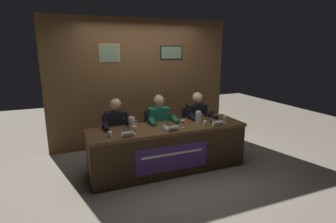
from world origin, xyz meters
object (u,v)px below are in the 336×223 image
object	(u,v)px
nameplate_left	(128,134)
water_pitcher_right_side	(198,117)
panelist_right	(198,119)
microphone_right	(211,118)
nameplate_right	(218,123)
juice_glass_center	(183,122)
microphone_center	(169,122)
water_cup_left	(110,135)
chair_right	(193,130)
chair_left	(116,141)
water_cup_center	(164,128)
document_stack_center	(171,127)
chair_center	(157,135)
nameplate_center	(173,129)
conference_table	(170,143)
panelist_center	(160,124)
panelist_left	(117,129)
juice_glass_left	(135,129)
water_pitcher_left_side	(132,123)
water_cup_right	(204,123)
juice_glass_right	(224,118)
microphone_left	(125,127)

from	to	relation	value
nameplate_left	water_pitcher_right_side	world-z (taller)	water_pitcher_right_side
panelist_right	microphone_right	bearing A→B (deg)	-86.25
nameplate_right	juice_glass_center	bearing A→B (deg)	167.88
nameplate_left	microphone_center	bearing A→B (deg)	20.18
water_cup_left	panelist_right	bearing A→B (deg)	17.28
chair_right	chair_left	bearing A→B (deg)	180.00
water_pitcher_right_side	water_cup_left	bearing A→B (deg)	-171.95
water_cup_center	document_stack_center	distance (m)	0.19
water_pitcher_right_side	chair_center	bearing A→B (deg)	138.42
chair_center	panelist_right	world-z (taller)	panelist_right
nameplate_center	panelist_right	world-z (taller)	panelist_right
water_cup_left	panelist_right	world-z (taller)	panelist_right
chair_left	panelist_right	size ratio (longest dim) A/B	0.73
conference_table	juice_glass_center	world-z (taller)	juice_glass_center
panelist_center	microphone_right	world-z (taller)	panelist_center
panelist_left	panelist_right	xyz separation A→B (m)	(1.54, 0.00, 0.00)
water_cup_left	water_cup_center	bearing A→B (deg)	-1.27
chair_left	juice_glass_center	xyz separation A→B (m)	(0.97, -0.72, 0.42)
chair_left	document_stack_center	bearing A→B (deg)	-40.17
juice_glass_left	nameplate_right	distance (m)	1.40
document_stack_center	nameplate_right	bearing A→B (deg)	-13.45
juice_glass_left	microphone_center	xyz separation A→B (m)	(0.64, 0.19, -0.01)
panelist_right	microphone_right	world-z (taller)	panelist_right
microphone_center	conference_table	bearing A→B (deg)	-105.52
juice_glass_center	water_pitcher_right_side	xyz separation A→B (m)	(0.39, 0.20, 0.01)
nameplate_right	water_pitcher_left_side	size ratio (longest dim) A/B	0.92
chair_right	nameplate_right	xyz separation A→B (m)	(0.01, -0.85, 0.37)
nameplate_left	juice_glass_left	distance (m)	0.17
chair_left	panelist_center	bearing A→B (deg)	-14.48
juice_glass_center	water_cup_right	bearing A→B (deg)	-4.85
nameplate_right	juice_glass_right	bearing A→B (deg)	29.15
juice_glass_left	microphone_left	world-z (taller)	microphone_left
water_cup_center	conference_table	bearing A→B (deg)	34.99
microphone_center	water_cup_right	xyz separation A→B (m)	(0.55, -0.20, -0.04)
chair_left	chair_right	size ratio (longest dim) A/B	1.00
chair_center	panelist_center	distance (m)	0.34
water_cup_center	nameplate_center	bearing A→B (deg)	-30.04
panelist_left	panelist_center	distance (m)	0.77
microphone_left	water_pitcher_right_side	distance (m)	1.32
nameplate_center	nameplate_right	xyz separation A→B (m)	(0.81, -0.01, -0.00)
juice_glass_center	juice_glass_right	bearing A→B (deg)	-1.16
chair_left	chair_right	bearing A→B (deg)	0.00
water_cup_left	nameplate_center	world-z (taller)	water_cup_left
nameplate_left	water_cup_left	bearing A→B (deg)	158.15
water_pitcher_left_side	microphone_left	bearing A→B (deg)	-137.29
microphone_left	conference_table	bearing A→B (deg)	-4.86
nameplate_center	nameplate_left	bearing A→B (deg)	-179.29
panelist_left	juice_glass_left	xyz separation A→B (m)	(0.15, -0.55, 0.14)
water_cup_right	chair_left	bearing A→B (deg)	150.76
microphone_left	panelist_center	size ratio (longest dim) A/B	0.18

